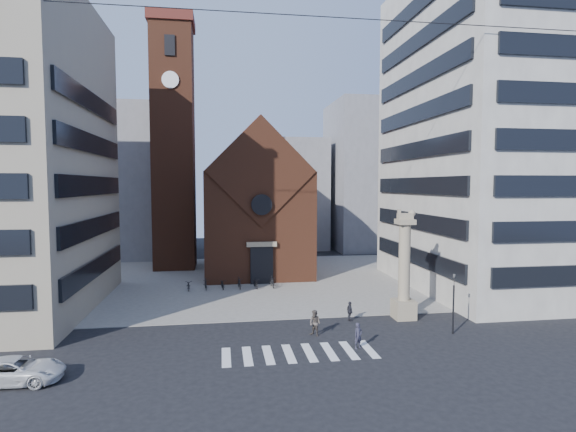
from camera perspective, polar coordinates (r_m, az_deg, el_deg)
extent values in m
plane|color=black|center=(32.24, -0.53, -15.17)|extent=(120.00, 120.00, 0.00)
cube|color=gray|center=(50.46, -3.57, -8.09)|extent=(46.00, 30.00, 0.05)
cube|color=brown|center=(55.51, -4.13, -0.75)|extent=(12.00, 16.00, 12.00)
cube|color=#581F1C|center=(55.74, -4.20, 5.44)|extent=(12.00, 15.40, 12.00)
cube|color=brown|center=(47.42, -3.43, 5.70)|extent=(11.76, 0.50, 11.76)
cylinder|color=black|center=(47.00, -3.36, 1.44)|extent=(2.20, 0.30, 2.20)
cube|color=black|center=(47.97, -3.35, -6.32)|extent=(2.40, 0.30, 4.00)
cube|color=tan|center=(47.57, -3.36, -3.61)|extent=(3.20, 0.40, 0.50)
cube|color=brown|center=(58.61, -14.31, 8.19)|extent=(5.00, 5.00, 30.00)
cube|color=#581F1C|center=(61.77, -14.58, 22.78)|extent=(5.50, 5.50, 1.20)
cylinder|color=white|center=(57.22, -14.72, 16.40)|extent=(2.00, 0.20, 2.00)
cube|color=black|center=(58.22, -14.80, 20.24)|extent=(1.20, 0.20, 2.40)
cube|color=beige|center=(51.03, 25.51, 9.70)|extent=(18.00, 22.00, 32.00)
cube|color=gray|center=(71.91, -21.26, 4.06)|extent=(16.00, 14.00, 22.00)
cube|color=gray|center=(75.87, -0.78, 2.80)|extent=(14.00, 12.00, 18.00)
cube|color=gray|center=(76.79, 11.48, 4.97)|extent=(16.00, 14.00, 24.00)
cube|color=tan|center=(37.40, 14.46, -11.38)|extent=(1.60, 1.60, 1.50)
cylinder|color=tan|center=(36.60, 14.56, -5.71)|extent=(0.90, 0.90, 6.00)
cube|color=tan|center=(36.20, 14.65, -0.71)|extent=(1.30, 1.30, 0.40)
cube|color=tan|center=(36.17, 14.66, -0.08)|extent=(1.20, 0.50, 0.55)
sphere|color=tan|center=(36.37, 15.46, 0.33)|extent=(0.56, 0.56, 0.56)
cube|color=tan|center=(35.95, 13.94, 0.55)|extent=(0.25, 0.15, 0.35)
cylinder|color=black|center=(34.52, 20.25, -11.09)|extent=(0.12, 0.12, 3.50)
imported|color=black|center=(34.04, 20.34, -7.59)|extent=(0.13, 0.16, 0.80)
imported|color=silver|center=(29.21, -31.31, -16.42)|extent=(4.96, 2.37, 1.37)
imported|color=#2A293A|center=(30.39, 8.91, -14.78)|extent=(0.72, 0.62, 1.66)
imported|color=#4E453E|center=(32.36, 3.45, -13.42)|extent=(1.10, 1.11, 1.81)
imported|color=#222229|center=(35.96, 7.85, -11.89)|extent=(0.49, 0.94, 1.53)
imported|color=black|center=(46.47, -12.51, -8.57)|extent=(0.84, 1.97, 1.01)
imported|color=black|center=(46.37, -10.41, -8.50)|extent=(0.70, 1.90, 1.12)
imported|color=black|center=(46.36, -8.31, -8.55)|extent=(0.84, 1.97, 1.01)
imported|color=black|center=(46.38, -6.21, -8.45)|extent=(0.70, 1.90, 1.12)
imported|color=black|center=(46.49, -4.11, -8.48)|extent=(0.84, 1.97, 1.01)
imported|color=black|center=(46.63, -2.03, -8.36)|extent=(0.70, 1.90, 1.12)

